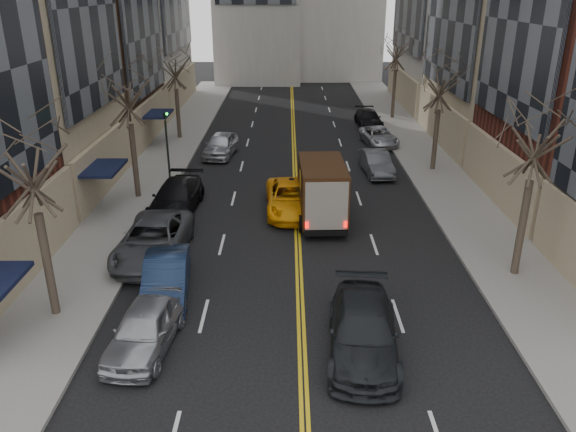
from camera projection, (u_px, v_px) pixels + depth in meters
name	position (u px, v px, depth m)	size (l,w,h in m)	color
sidewalk_left	(161.00, 161.00, 37.75)	(4.00, 66.00, 0.15)	slate
sidewalk_right	(428.00, 161.00, 37.76)	(4.00, 66.00, 0.15)	slate
tree_lf_near	(26.00, 148.00, 17.84)	(3.20, 3.20, 8.41)	#382D23
tree_lf_mid	(126.00, 78.00, 28.79)	(3.20, 3.20, 8.91)	#382D23
tree_lf_far	(174.00, 59.00, 41.03)	(3.20, 3.20, 8.12)	#382D23
tree_rt_near	(540.00, 120.00, 20.54)	(3.20, 3.20, 8.71)	#382D23
tree_rt_mid	(442.00, 73.00, 33.59)	(3.20, 3.20, 8.32)	#382D23
tree_rt_far	(398.00, 40.00, 47.23)	(3.20, 3.20, 9.11)	#382D23
traffic_signal	(167.00, 140.00, 32.08)	(0.29, 0.26, 4.70)	black
ups_truck	(321.00, 191.00, 27.90)	(2.48, 5.74, 3.11)	black
observer_sedan	(363.00, 331.00, 17.96)	(2.68, 5.61, 1.58)	black
taxi	(291.00, 198.00, 29.21)	(2.53, 5.49, 1.53)	#FFA50A
pedestrian	(292.00, 192.00, 29.94)	(0.58, 0.38, 1.60)	black
parked_lf_a	(145.00, 328.00, 18.19)	(1.78, 4.41, 1.50)	#A3A4AB
parked_lf_b	(166.00, 277.00, 21.33)	(1.60, 4.59, 1.51)	#13213C
parked_lf_c	(153.00, 240.00, 24.31)	(2.70, 5.85, 1.63)	#46484E
parked_lf_d	(176.00, 197.00, 29.25)	(2.19, 5.38, 1.56)	black
parked_lf_e	(221.00, 145.00, 38.83)	(1.86, 4.63, 1.58)	#B8BAC1
parked_rt_a	(376.00, 163.00, 35.16)	(1.50, 4.30, 1.42)	#44464A
parked_rt_b	(379.00, 136.00, 41.57)	(2.13, 4.62, 1.28)	#B2B4BA
parked_rt_c	(369.00, 119.00, 46.90)	(1.90, 4.67, 1.35)	black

